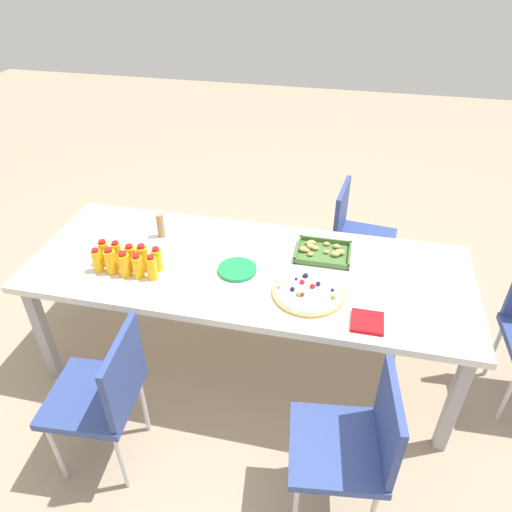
% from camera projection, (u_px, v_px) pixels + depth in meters
% --- Properties ---
extents(ground_plane, '(12.00, 12.00, 0.00)m').
position_uv_depth(ground_plane, '(249.00, 359.00, 3.00)').
color(ground_plane, tan).
extents(party_table, '(2.39, 0.90, 0.73)m').
position_uv_depth(party_table, '(248.00, 274.00, 2.61)').
color(party_table, silver).
rests_on(party_table, ground_plane).
extents(chair_near_left, '(0.43, 0.43, 0.83)m').
position_uv_depth(chair_near_left, '(105.00, 391.00, 2.18)').
color(chair_near_left, '#33478C').
rests_on(chair_near_left, ground_plane).
extents(chair_far_right, '(0.44, 0.44, 0.83)m').
position_uv_depth(chair_far_right, '(356.00, 233.00, 3.28)').
color(chair_far_right, '#33478C').
rests_on(chair_far_right, ground_plane).
extents(chair_near_right, '(0.45, 0.45, 0.83)m').
position_uv_depth(chair_near_right, '(355.00, 441.00, 1.97)').
color(chair_near_right, '#33478C').
rests_on(chair_near_right, ground_plane).
extents(juice_bottle_0, '(0.05, 0.05, 0.14)m').
position_uv_depth(juice_bottle_0, '(97.00, 261.00, 2.50)').
color(juice_bottle_0, '#F9AD14').
rests_on(juice_bottle_0, party_table).
extents(juice_bottle_1, '(0.06, 0.06, 0.15)m').
position_uv_depth(juice_bottle_1, '(111.00, 261.00, 2.49)').
color(juice_bottle_1, '#FAAD14').
rests_on(juice_bottle_1, party_table).
extents(juice_bottle_2, '(0.06, 0.06, 0.14)m').
position_uv_depth(juice_bottle_2, '(124.00, 264.00, 2.47)').
color(juice_bottle_2, '#FAAD14').
rests_on(juice_bottle_2, party_table).
extents(juice_bottle_3, '(0.06, 0.06, 0.14)m').
position_uv_depth(juice_bottle_3, '(138.00, 266.00, 2.46)').
color(juice_bottle_3, '#FAAE14').
rests_on(juice_bottle_3, party_table).
extents(juice_bottle_4, '(0.05, 0.05, 0.14)m').
position_uv_depth(juice_bottle_4, '(152.00, 268.00, 2.45)').
color(juice_bottle_4, '#F9AE14').
rests_on(juice_bottle_4, party_table).
extents(juice_bottle_5, '(0.06, 0.06, 0.15)m').
position_uv_depth(juice_bottle_5, '(104.00, 253.00, 2.56)').
color(juice_bottle_5, '#FAAF14').
rests_on(juice_bottle_5, party_table).
extents(juice_bottle_6, '(0.05, 0.05, 0.14)m').
position_uv_depth(juice_bottle_6, '(117.00, 253.00, 2.55)').
color(juice_bottle_6, '#FAAD14').
rests_on(juice_bottle_6, party_table).
extents(juice_bottle_7, '(0.06, 0.06, 0.14)m').
position_uv_depth(juice_bottle_7, '(131.00, 257.00, 2.53)').
color(juice_bottle_7, '#F9AC14').
rests_on(juice_bottle_7, party_table).
extents(juice_bottle_8, '(0.06, 0.06, 0.15)m').
position_uv_depth(juice_bottle_8, '(143.00, 257.00, 2.51)').
color(juice_bottle_8, '#FAAE14').
rests_on(juice_bottle_8, party_table).
extents(juice_bottle_9, '(0.05, 0.05, 0.14)m').
position_uv_depth(juice_bottle_9, '(157.00, 259.00, 2.51)').
color(juice_bottle_9, '#F9AB14').
rests_on(juice_bottle_9, party_table).
extents(fruit_pizza, '(0.37, 0.37, 0.05)m').
position_uv_depth(fruit_pizza, '(308.00, 292.00, 2.37)').
color(fruit_pizza, tan).
rests_on(fruit_pizza, party_table).
extents(snack_tray, '(0.30, 0.25, 0.04)m').
position_uv_depth(snack_tray, '(322.00, 252.00, 2.66)').
color(snack_tray, '#477238').
rests_on(snack_tray, party_table).
extents(plate_stack, '(0.21, 0.21, 0.02)m').
position_uv_depth(plate_stack, '(237.00, 270.00, 2.53)').
color(plate_stack, '#1E8C4C').
rests_on(plate_stack, party_table).
extents(napkin_stack, '(0.15, 0.15, 0.02)m').
position_uv_depth(napkin_stack, '(367.00, 322.00, 2.20)').
color(napkin_stack, red).
rests_on(napkin_stack, party_table).
extents(cardboard_tube, '(0.04, 0.04, 0.15)m').
position_uv_depth(cardboard_tube, '(161.00, 225.00, 2.77)').
color(cardboard_tube, '#9E7A56').
rests_on(cardboard_tube, party_table).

